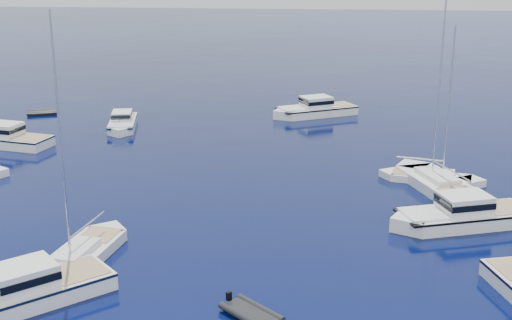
# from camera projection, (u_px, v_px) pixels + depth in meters

# --- Properties ---
(motor_cruiser_left) EXTENTS (9.61, 9.38, 2.70)m
(motor_cruiser_left) POSITION_uv_depth(u_px,v_px,m) (22.00, 304.00, 34.87)
(motor_cruiser_left) COLOR white
(motor_cruiser_left) RESTS_ON ground
(motor_cruiser_centre) EXTENTS (10.87, 6.47, 2.73)m
(motor_cruiser_centre) POSITION_uv_depth(u_px,v_px,m) (459.00, 225.00, 45.01)
(motor_cruiser_centre) COLOR white
(motor_cruiser_centre) RESTS_ON ground
(motor_cruiser_far_l) EXTENTS (10.75, 5.22, 2.71)m
(motor_cruiser_far_l) POSITION_uv_depth(u_px,v_px,m) (3.00, 145.00, 63.82)
(motor_cruiser_far_l) COLOR white
(motor_cruiser_far_l) RESTS_ON ground
(motor_cruiser_distant) EXTENTS (10.62, 7.77, 2.72)m
(motor_cruiser_distant) POSITION_uv_depth(u_px,v_px,m) (314.00, 116.00, 75.38)
(motor_cruiser_distant) COLOR white
(motor_cruiser_distant) RESTS_ON ground
(motor_cruiser_horizon) EXTENTS (4.24, 8.77, 2.21)m
(motor_cruiser_horizon) POSITION_uv_depth(u_px,v_px,m) (123.00, 128.00, 70.01)
(motor_cruiser_horizon) COLOR white
(motor_cruiser_horizon) RESTS_ON ground
(sailboat_fore) EXTENTS (4.08, 10.51, 15.05)m
(sailboat_fore) POSITION_uv_depth(u_px,v_px,m) (80.00, 262.00, 39.69)
(sailboat_fore) COLOR silver
(sailboat_fore) RESTS_ON ground
(sailboat_mid_r) EXTENTS (7.34, 12.51, 17.92)m
(sailboat_mid_r) POSITION_uv_depth(u_px,v_px,m) (440.00, 190.00, 51.60)
(sailboat_mid_r) COLOR white
(sailboat_mid_r) RESTS_ON ground
(sailboat_centre) EXTENTS (8.87, 4.07, 12.63)m
(sailboat_centre) POSITION_uv_depth(u_px,v_px,m) (431.00, 181.00, 53.64)
(sailboat_centre) COLOR white
(sailboat_centre) RESTS_ON ground
(tender_grey_near) EXTENTS (3.78, 3.64, 0.95)m
(tender_grey_near) POSITION_uv_depth(u_px,v_px,m) (251.00, 318.00, 33.59)
(tender_grey_near) COLOR black
(tender_grey_near) RESTS_ON ground
(tender_grey_far) EXTENTS (3.89, 3.06, 0.95)m
(tender_grey_far) POSITION_uv_depth(u_px,v_px,m) (42.00, 114.00, 75.92)
(tender_grey_far) COLOR black
(tender_grey_far) RESTS_ON ground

